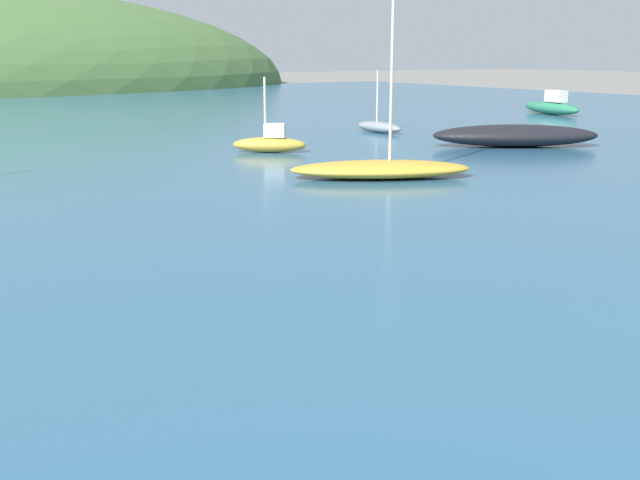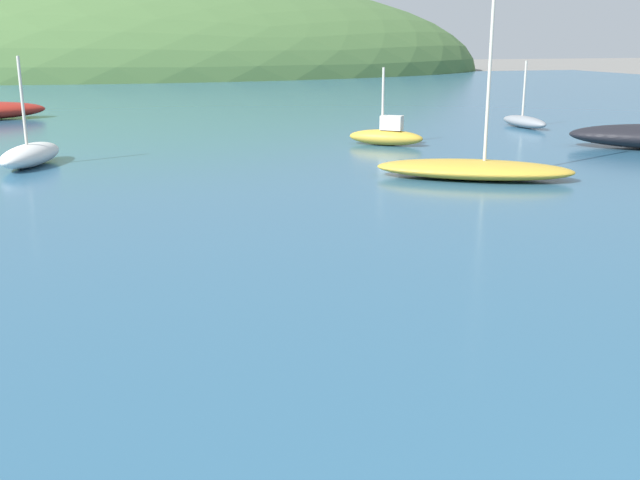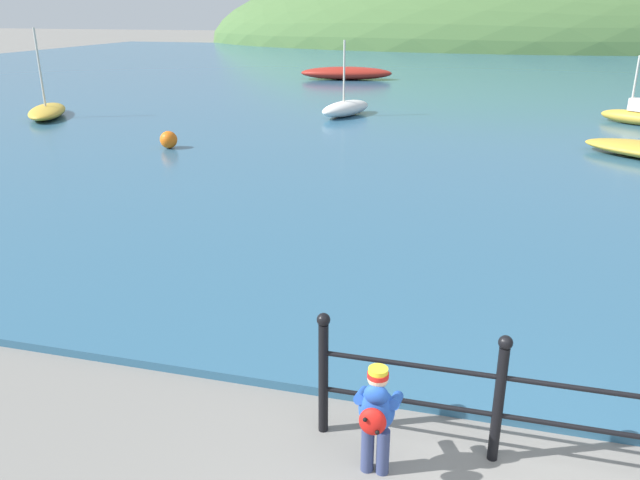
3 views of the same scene
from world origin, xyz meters
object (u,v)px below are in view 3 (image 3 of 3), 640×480
at_px(child_in_coat, 376,412).
at_px(mooring_buoy, 169,140).
at_px(boat_far_left, 346,73).
at_px(boat_blue_hull, 633,115).
at_px(boat_far_right, 47,111).
at_px(boat_red_dinghy, 346,108).

relative_size(child_in_coat, mooring_buoy, 2.16).
relative_size(boat_far_left, boat_blue_hull, 2.32).
bearing_deg(boat_far_left, child_in_coat, -76.82).
xyz_separation_m(boat_far_left, mooring_buoy, (-0.86, -17.97, -0.09)).
distance_m(boat_blue_hull, boat_far_right, 19.73).
distance_m(boat_far_left, boat_blue_hull, 16.06).
relative_size(boat_red_dinghy, boat_far_right, 0.80).
height_order(boat_red_dinghy, boat_blue_hull, boat_red_dinghy).
bearing_deg(child_in_coat, boat_far_left, 103.18).
distance_m(boat_far_right, mooring_buoy, 7.39).
relative_size(boat_blue_hull, boat_far_right, 0.64).
distance_m(child_in_coat, boat_far_left, 29.61).
height_order(boat_blue_hull, boat_far_right, boat_far_right).
bearing_deg(boat_blue_hull, boat_red_dinghy, -174.88).
distance_m(boat_far_left, boat_red_dinghy, 11.80).
bearing_deg(boat_far_left, boat_red_dinghy, -77.38).
relative_size(child_in_coat, boat_far_left, 0.20).
relative_size(boat_far_left, boat_far_right, 1.49).
relative_size(boat_red_dinghy, boat_blue_hull, 1.25).
bearing_deg(boat_blue_hull, boat_far_left, 138.35).
distance_m(boat_far_left, boat_far_right, 16.23).
xyz_separation_m(boat_far_left, boat_far_right, (-7.36, -14.46, -0.11)).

